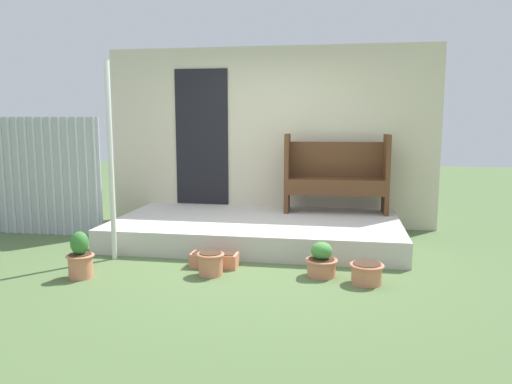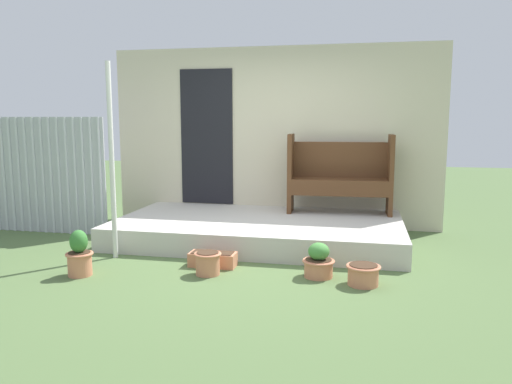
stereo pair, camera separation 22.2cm
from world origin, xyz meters
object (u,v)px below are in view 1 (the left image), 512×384
(support_post, at_px, (111,162))
(bench, at_px, (336,172))
(flower_pot_left, at_px, (80,258))
(flower_pot_middle, at_px, (211,263))
(planter_box_rect, at_px, (214,260))
(flower_pot_far_right, at_px, (367,272))
(flower_pot_right, at_px, (322,261))

(support_post, xyz_separation_m, bench, (2.44, 1.78, -0.26))
(flower_pot_left, distance_m, flower_pot_middle, 1.29)
(support_post, distance_m, planter_box_rect, 1.57)
(flower_pot_left, distance_m, flower_pot_far_right, 2.82)
(bench, distance_m, flower_pot_right, 2.13)
(bench, height_order, flower_pot_right, bench)
(planter_box_rect, bearing_deg, flower_pot_right, -6.50)
(flower_pot_middle, relative_size, flower_pot_right, 0.80)
(flower_pot_left, distance_m, planter_box_rect, 1.36)
(support_post, bearing_deg, flower_pot_right, -5.74)
(flower_pot_middle, xyz_separation_m, flower_pot_right, (1.11, 0.16, 0.02))
(bench, relative_size, flower_pot_far_right, 4.27)
(bench, xyz_separation_m, planter_box_rect, (-1.25, -1.88, -0.76))
(flower_pot_right, xyz_separation_m, flower_pot_far_right, (0.44, -0.16, -0.04))
(flower_pot_middle, relative_size, flower_pot_far_right, 0.85)
(flower_pot_middle, distance_m, flower_pot_right, 1.12)
(support_post, relative_size, bench, 1.55)
(bench, bearing_deg, flower_pot_middle, -121.45)
(flower_pot_left, bearing_deg, bench, 44.91)
(support_post, height_order, flower_pot_right, support_post)
(flower_pot_middle, relative_size, planter_box_rect, 0.56)
(flower_pot_right, distance_m, flower_pot_far_right, 0.47)
(support_post, bearing_deg, flower_pot_left, -92.68)
(flower_pot_left, distance_m, flower_pot_right, 2.41)
(bench, distance_m, planter_box_rect, 2.38)
(flower_pot_far_right, bearing_deg, bench, 98.78)
(support_post, relative_size, flower_pot_far_right, 6.63)
(support_post, xyz_separation_m, planter_box_rect, (1.19, -0.10, -1.02))
(support_post, relative_size, flower_pot_left, 4.66)
(bench, bearing_deg, planter_box_rect, -125.76)
(bench, xyz_separation_m, flower_pot_left, (-2.47, -2.46, -0.64))
(flower_pot_right, bearing_deg, support_post, 174.26)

